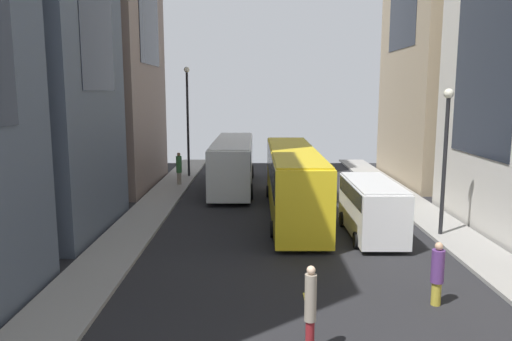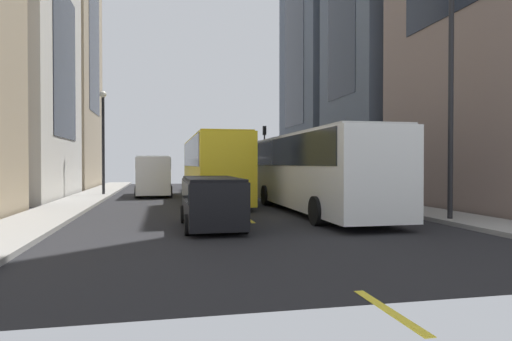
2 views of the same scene
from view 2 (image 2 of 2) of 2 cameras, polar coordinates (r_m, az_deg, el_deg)
ground_plane at (r=26.98m, az=-5.23°, el=-3.59°), size 41.37×41.37×0.00m
sidewalk_west at (r=28.83m, az=9.81°, el=-3.16°), size 2.32×44.00×0.15m
sidewalk_east at (r=27.15m, az=-21.24°, el=-3.46°), size 2.32×44.00×0.15m
lane_stripe_0 at (r=47.86m, az=-8.17°, el=-1.64°), size 0.16×2.00×0.01m
lane_stripe_1 at (r=37.41m, az=-7.11°, el=-2.34°), size 0.16×2.00×0.01m
lane_stripe_2 at (r=26.98m, az=-5.23°, el=-3.58°), size 0.16×2.00×0.01m
lane_stripe_3 at (r=16.65m, az=-0.98°, el=-6.34°), size 0.16×2.00×0.01m
lane_stripe_4 at (r=6.85m, az=16.75°, el=-16.91°), size 0.16×2.00×0.01m
building_west_0 at (r=44.33m, az=10.99°, el=14.43°), size 9.56×10.64×25.01m
building_east_0 at (r=43.23m, az=-24.88°, el=17.34°), size 6.98×10.40×28.82m
city_bus_white at (r=19.10m, az=7.53°, el=0.61°), size 2.80×12.24×3.35m
streetcar_yellow at (r=25.67m, az=-5.74°, el=0.93°), size 2.70×13.91×3.59m
delivery_van_white at (r=29.72m, az=-12.98°, el=-0.27°), size 2.25×5.67×2.58m
car_black_0 at (r=14.56m, az=-5.75°, el=-3.55°), size 1.88×4.50×1.65m
pedestrian_crossing_near at (r=37.14m, az=-13.29°, el=-0.74°), size 0.40×0.40×2.04m
pedestrian_walking_far at (r=40.17m, az=-7.08°, el=-0.33°), size 0.30×0.30×2.34m
pedestrian_crossing_mid at (r=20.30m, az=18.21°, el=-1.30°), size 0.40×0.40×2.26m
traffic_light_near_corner at (r=43.98m, az=1.09°, el=3.51°), size 0.32×0.44×5.69m
streetlamp_near at (r=17.42m, az=23.80°, el=10.91°), size 0.44×0.44×8.34m
streetlamp_far at (r=30.12m, az=-19.08°, el=4.90°), size 0.44×0.44×6.62m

